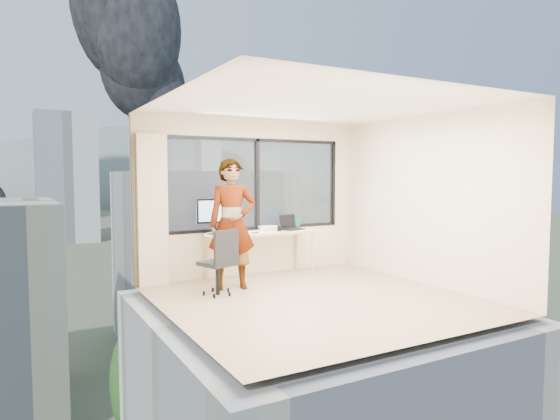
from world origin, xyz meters
TOP-DOWN VIEW (x-y plane):
  - floor at (0.00, 0.00)m, footprint 4.00×4.00m
  - ceiling at (0.00, 0.00)m, footprint 4.00×4.00m
  - wall_front at (0.00, -2.00)m, footprint 4.00×0.01m
  - wall_left at (-2.00, 0.00)m, footprint 0.01×4.00m
  - wall_right at (2.00, 0.00)m, footprint 0.01×4.00m
  - window_wall at (0.05, 2.00)m, footprint 3.30×0.16m
  - curtain at (-1.72, 1.88)m, footprint 0.45×0.14m
  - desk at (0.00, 1.66)m, footprint 1.80×0.60m
  - chair at (-1.08, 0.86)m, footprint 0.61×0.61m
  - person at (-0.74, 1.13)m, footprint 0.79×0.62m
  - monitor at (-0.78, 1.75)m, footprint 0.57×0.14m
  - game_console at (0.23, 1.85)m, footprint 0.29×0.24m
  - laptop at (0.61, 1.66)m, footprint 0.45×0.46m
  - cellphone at (-0.16, 1.54)m, footprint 0.13×0.08m
  - pen_cup at (0.32, 1.60)m, footprint 0.08×0.08m
  - handbag at (0.79, 1.89)m, footprint 0.29×0.20m
  - exterior_ground at (0.00, 120.00)m, footprint 400.00×400.00m
  - near_bldg_b at (12.00, 38.00)m, footprint 14.00×13.00m
  - near_bldg_c at (30.00, 28.00)m, footprint 12.00×10.00m
  - far_tower_b at (8.00, 120.00)m, footprint 13.00×13.00m
  - far_tower_c at (45.00, 140.00)m, footprint 15.00×15.00m
  - hill_b at (100.00, 320.00)m, footprint 300.00×220.00m
  - tree_b at (4.00, 18.00)m, footprint 7.60×7.60m
  - tree_c at (22.00, 40.00)m, footprint 8.40×8.40m
  - smoke_plume_b at (55.00, 170.00)m, footprint 30.00×18.00m

SIDE VIEW (x-z plane):
  - exterior_ground at x=0.00m, z-range -14.02..-13.98m
  - hill_b at x=100.00m, z-range -62.00..34.00m
  - tree_b at x=4.00m, z-range -14.00..-5.00m
  - near_bldg_c at x=30.00m, z-range -14.00..-4.00m
  - tree_c at x=22.00m, z-range -14.00..-4.00m
  - near_bldg_b at x=12.00m, z-range -14.00..2.00m
  - far_tower_c at x=45.00m, z-range -14.00..12.00m
  - floor at x=0.00m, z-range -0.01..0.01m
  - desk at x=0.00m, z-range 0.00..0.75m
  - chair at x=-1.08m, z-range 0.00..0.95m
  - cellphone at x=-0.16m, z-range 0.75..0.76m
  - game_console at x=0.23m, z-range 0.75..0.82m
  - pen_cup at x=0.32m, z-range 0.75..0.85m
  - handbag at x=0.79m, z-range 0.75..0.95m
  - laptop at x=0.61m, z-range 0.75..0.98m
  - person at x=-0.74m, z-range 0.00..1.92m
  - far_tower_b at x=8.00m, z-range -14.00..16.00m
  - monitor at x=-0.78m, z-range 0.75..1.32m
  - curtain at x=-1.72m, z-range 0.00..2.30m
  - wall_front at x=0.00m, z-range 0.00..2.60m
  - wall_left at x=-2.00m, z-range 0.00..2.60m
  - wall_right at x=2.00m, z-range 0.00..2.60m
  - window_wall at x=0.05m, z-range 0.75..2.30m
  - ceiling at x=0.00m, z-range 2.60..2.60m
  - smoke_plume_b at x=55.00m, z-range -8.00..62.00m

